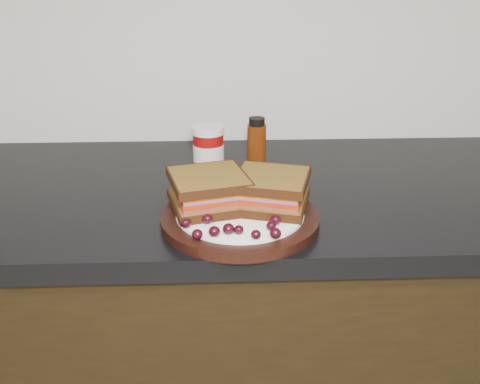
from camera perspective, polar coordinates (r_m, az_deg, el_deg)
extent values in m
cube|color=black|center=(1.36, -0.15, -17.83)|extent=(3.96, 0.58, 0.86)
cube|color=black|center=(1.11, -0.18, -0.21)|extent=(3.98, 0.60, 0.04)
cylinder|color=black|center=(0.95, 0.00, -2.83)|extent=(0.28, 0.28, 0.02)
ellipsoid|color=black|center=(0.88, -5.78, -3.32)|extent=(0.02, 0.02, 0.02)
ellipsoid|color=black|center=(0.89, -3.49, -2.88)|extent=(0.02, 0.02, 0.02)
ellipsoid|color=black|center=(0.85, -4.57, -4.51)|extent=(0.02, 0.02, 0.02)
ellipsoid|color=black|center=(0.85, -2.76, -4.22)|extent=(0.02, 0.02, 0.02)
ellipsoid|color=black|center=(0.86, -1.24, -3.94)|extent=(0.02, 0.02, 0.02)
ellipsoid|color=black|center=(0.86, -0.12, -4.03)|extent=(0.02, 0.02, 0.01)
ellipsoid|color=black|center=(0.85, 1.71, -4.55)|extent=(0.02, 0.02, 0.02)
ellipsoid|color=black|center=(0.85, 3.80, -4.41)|extent=(0.02, 0.02, 0.02)
ellipsoid|color=black|center=(0.87, 3.35, -3.63)|extent=(0.02, 0.02, 0.02)
ellipsoid|color=black|center=(0.89, 3.80, -2.97)|extent=(0.02, 0.02, 0.02)
ellipsoid|color=black|center=(0.91, 5.42, -2.31)|extent=(0.02, 0.02, 0.02)
ellipsoid|color=black|center=(0.92, 4.59, -1.92)|extent=(0.02, 0.02, 0.02)
ellipsoid|color=black|center=(0.93, 5.76, -1.70)|extent=(0.02, 0.02, 0.02)
ellipsoid|color=black|center=(0.97, 5.04, -0.81)|extent=(0.02, 0.02, 0.01)
ellipsoid|color=black|center=(0.99, 3.70, -0.32)|extent=(0.02, 0.02, 0.01)
ellipsoid|color=black|center=(0.98, -2.01, -0.31)|extent=(0.02, 0.02, 0.02)
ellipsoid|color=black|center=(0.97, -3.85, -0.65)|extent=(0.02, 0.02, 0.01)
ellipsoid|color=black|center=(0.96, -3.85, -0.95)|extent=(0.02, 0.02, 0.02)
ellipsoid|color=black|center=(0.94, -5.45, -1.35)|extent=(0.02, 0.02, 0.02)
ellipsoid|color=black|center=(0.94, -5.74, -1.72)|extent=(0.02, 0.02, 0.02)
ellipsoid|color=black|center=(0.95, -2.11, -1.20)|extent=(0.02, 0.02, 0.01)
ellipsoid|color=black|center=(0.94, -3.70, -1.46)|extent=(0.02, 0.02, 0.02)
ellipsoid|color=black|center=(0.94, -4.60, -1.58)|extent=(0.02, 0.02, 0.01)
cylinder|color=maroon|center=(1.17, -3.38, 4.60)|extent=(0.08, 0.08, 0.10)
cylinder|color=#4C1D07|center=(1.18, 1.78, 5.18)|extent=(0.05, 0.05, 0.12)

